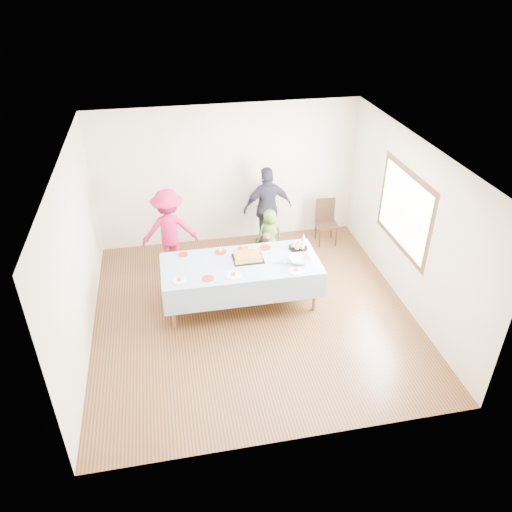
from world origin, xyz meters
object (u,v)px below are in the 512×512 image
(birthday_cake, at_px, (248,257))
(party_table, at_px, (241,266))
(dining_chair, at_px, (326,219))
(adult_left, at_px, (169,230))

(birthday_cake, bearing_deg, party_table, -145.64)
(dining_chair, bearing_deg, party_table, -136.88)
(party_table, distance_m, birthday_cake, 0.19)
(birthday_cake, relative_size, adult_left, 0.32)
(birthday_cake, height_order, adult_left, adult_left)
(adult_left, bearing_deg, dining_chair, -173.71)
(adult_left, bearing_deg, party_table, 127.61)
(party_table, xyz_separation_m, dining_chair, (1.98, 1.71, -0.23))
(dining_chair, xyz_separation_m, adult_left, (-3.04, -0.38, 0.27))
(party_table, relative_size, birthday_cake, 5.12)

